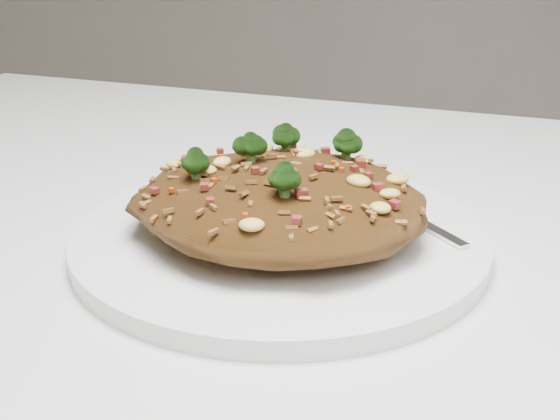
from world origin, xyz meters
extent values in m
cube|color=silver|center=(0.00, 0.00, 0.73)|extent=(1.20, 0.80, 0.04)
cylinder|color=brown|center=(-0.54, 0.34, 0.35)|extent=(0.06, 0.06, 0.71)
cylinder|color=white|center=(-0.06, -0.01, 0.76)|extent=(0.29, 0.29, 0.01)
ellipsoid|color=brown|center=(-0.06, -0.01, 0.79)|extent=(0.20, 0.19, 0.04)
ellipsoid|color=#103407|center=(-0.08, 0.05, 0.81)|extent=(0.02, 0.02, 0.02)
ellipsoid|color=#103407|center=(-0.03, 0.05, 0.81)|extent=(0.02, 0.02, 0.02)
ellipsoid|color=#103407|center=(-0.05, -0.04, 0.82)|extent=(0.02, 0.02, 0.02)
ellipsoid|color=#103407|center=(-0.12, -0.03, 0.81)|extent=(0.02, 0.02, 0.02)
ellipsoid|color=#103407|center=(-0.09, 0.01, 0.82)|extent=(0.02, 0.02, 0.02)
cube|color=silver|center=(0.04, 0.03, 0.77)|extent=(0.08, 0.07, 0.00)
cube|color=silver|center=(-0.03, 0.09, 0.77)|extent=(0.04, 0.04, 0.00)
camera|label=1|loc=(0.10, -0.48, 0.98)|focal=50.00mm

